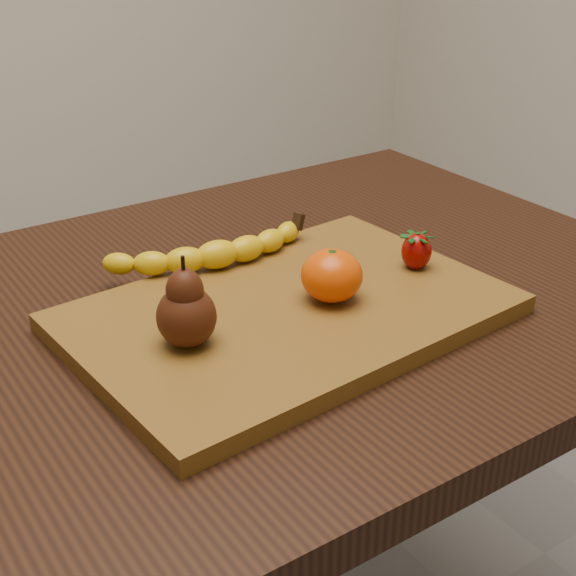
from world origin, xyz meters
TOP-DOWN VIEW (x-y plane):
  - table at (0.00, 0.00)m, footprint 1.00×0.70m
  - cutting_board at (0.00, -0.07)m, footprint 0.47×0.33m
  - banana at (-0.01, 0.06)m, footprint 0.22×0.09m
  - pear at (-0.12, -0.08)m, footprint 0.07×0.07m
  - mandarin at (0.05, -0.08)m, footprint 0.09×0.09m
  - strawberry at (0.18, -0.07)m, footprint 0.04×0.04m

SIDE VIEW (x-z plane):
  - table at x=0.00m, z-range 0.28..1.04m
  - cutting_board at x=0.00m, z-range 0.76..0.78m
  - banana at x=-0.01m, z-range 0.78..0.81m
  - strawberry at x=0.18m, z-range 0.78..0.82m
  - mandarin at x=0.05m, z-range 0.78..0.84m
  - pear at x=-0.12m, z-range 0.78..0.87m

